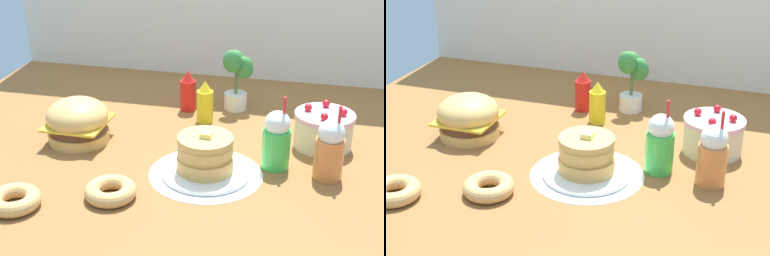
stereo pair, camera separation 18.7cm
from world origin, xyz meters
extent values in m
cube|color=brown|center=(0.00, 0.00, -0.01)|extent=(2.37, 2.08, 0.02)
cylinder|color=white|center=(0.08, -0.04, 0.00)|extent=(0.42, 0.42, 0.00)
cylinder|color=#DBA859|center=(-0.48, 0.11, 0.02)|extent=(0.25, 0.25, 0.04)
cylinder|color=#59331E|center=(-0.48, 0.11, 0.06)|extent=(0.23, 0.23, 0.03)
cube|color=yellow|center=(-0.48, 0.11, 0.08)|extent=(0.23, 0.23, 0.01)
ellipsoid|color=#E5B260|center=(-0.48, 0.11, 0.11)|extent=(0.25, 0.25, 0.14)
cylinder|color=white|center=(0.08, -0.04, 0.01)|extent=(0.32, 0.32, 0.01)
cylinder|color=#E0AD5B|center=(0.08, -0.04, 0.03)|extent=(0.20, 0.20, 0.03)
cylinder|color=#E0AD5B|center=(0.08, -0.04, 0.06)|extent=(0.21, 0.21, 0.03)
cylinder|color=#E0AD5B|center=(0.08, -0.04, 0.08)|extent=(0.20, 0.20, 0.03)
cylinder|color=#E0AD5B|center=(0.08, -0.05, 0.11)|extent=(0.20, 0.20, 0.03)
cylinder|color=#E0AD5B|center=(0.08, -0.04, 0.14)|extent=(0.20, 0.20, 0.03)
cube|color=#F7E072|center=(0.08, -0.04, 0.16)|extent=(0.04, 0.04, 0.02)
cylinder|color=beige|center=(0.49, 0.29, 0.06)|extent=(0.23, 0.23, 0.12)
cylinder|color=#F2B2C6|center=(0.49, 0.29, 0.13)|extent=(0.24, 0.24, 0.02)
sphere|color=red|center=(0.55, 0.28, 0.16)|extent=(0.03, 0.03, 0.03)
sphere|color=red|center=(0.49, 0.36, 0.16)|extent=(0.03, 0.03, 0.03)
sphere|color=red|center=(0.42, 0.30, 0.16)|extent=(0.03, 0.03, 0.03)
sphere|color=red|center=(0.48, 0.22, 0.16)|extent=(0.03, 0.03, 0.03)
cylinder|color=red|center=(-0.13, 0.53, 0.07)|extent=(0.07, 0.07, 0.14)
cone|color=red|center=(-0.13, 0.53, 0.17)|extent=(0.06, 0.06, 0.05)
cylinder|color=yellow|center=(-0.02, 0.42, 0.07)|extent=(0.07, 0.07, 0.14)
cone|color=yellow|center=(-0.02, 0.42, 0.17)|extent=(0.06, 0.06, 0.05)
cylinder|color=green|center=(0.32, 0.07, 0.08)|extent=(0.10, 0.10, 0.15)
sphere|color=white|center=(0.32, 0.07, 0.18)|extent=(0.09, 0.09, 0.09)
cylinder|color=red|center=(0.34, 0.07, 0.21)|extent=(0.01, 0.02, 0.15)
cylinder|color=orange|center=(0.51, 0.04, 0.08)|extent=(0.10, 0.10, 0.15)
sphere|color=white|center=(0.51, 0.04, 0.18)|extent=(0.09, 0.09, 0.09)
cylinder|color=red|center=(0.53, 0.04, 0.21)|extent=(0.01, 0.03, 0.15)
torus|color=tan|center=(-0.48, -0.40, 0.03)|extent=(0.18, 0.18, 0.05)
torus|color=#8CCC8C|center=(-0.48, -0.40, 0.03)|extent=(0.17, 0.17, 0.05)
torus|color=tan|center=(-0.20, -0.28, 0.03)|extent=(0.18, 0.18, 0.05)
torus|color=pink|center=(-0.20, -0.28, 0.03)|extent=(0.17, 0.17, 0.05)
cylinder|color=white|center=(0.08, 0.59, 0.04)|extent=(0.10, 0.10, 0.08)
cylinder|color=#4C7238|center=(0.08, 0.59, 0.14)|extent=(0.02, 0.02, 0.13)
ellipsoid|color=#38843D|center=(0.11, 0.60, 0.20)|extent=(0.09, 0.06, 0.10)
ellipsoid|color=#38843D|center=(0.07, 0.63, 0.22)|extent=(0.09, 0.06, 0.10)
ellipsoid|color=#38843D|center=(0.07, 0.57, 0.24)|extent=(0.09, 0.06, 0.10)
camera|label=1|loc=(0.45, -1.81, 1.02)|focal=52.88mm
camera|label=2|loc=(0.63, -1.76, 1.02)|focal=52.88mm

